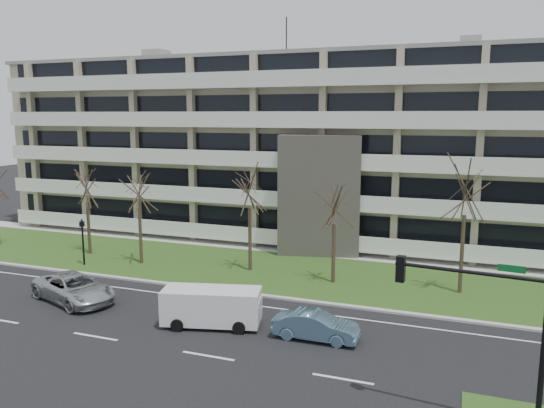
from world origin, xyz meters
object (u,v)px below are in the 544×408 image
at_px(silver_pickup, 74,288).
at_px(blue_sedan, 316,326).
at_px(white_van, 213,304).
at_px(traffic_signal, 490,323).
at_px(pedestrian_signal, 83,236).

height_order(silver_pickup, blue_sedan, silver_pickup).
relative_size(white_van, traffic_signal, 0.90).
xyz_separation_m(blue_sedan, white_van, (-5.27, -0.19, 0.47)).
xyz_separation_m(silver_pickup, white_van, (8.97, -0.48, 0.36)).
bearing_deg(white_van, traffic_signal, -34.69).
height_order(blue_sedan, pedestrian_signal, pedestrian_signal).
distance_m(white_van, pedestrian_signal, 14.89).
bearing_deg(pedestrian_signal, blue_sedan, -38.44).
distance_m(silver_pickup, pedestrian_signal, 7.62).
bearing_deg(white_van, silver_pickup, 162.99).
xyz_separation_m(silver_pickup, pedestrian_signal, (-4.34, 6.12, 1.33)).
bearing_deg(traffic_signal, white_van, 165.26).
bearing_deg(silver_pickup, white_van, -73.54).
height_order(white_van, pedestrian_signal, pedestrian_signal).
relative_size(blue_sedan, pedestrian_signal, 1.22).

